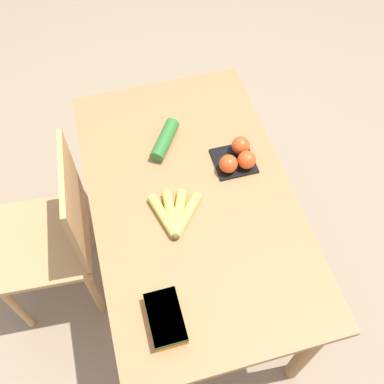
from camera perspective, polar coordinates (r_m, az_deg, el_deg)
name	(u,v)px	position (r m, az deg, el deg)	size (l,w,h in m)	color
ground_plane	(192,277)	(2.33, 0.00, -10.74)	(12.00, 12.00, 0.00)	gray
dining_table	(192,213)	(1.75, 0.00, -2.69)	(1.24, 0.74, 0.76)	#9E7044
chair	(56,236)	(1.97, -16.94, -5.32)	(0.45, 0.43, 0.91)	tan
banana_bunch	(175,215)	(1.59, -2.19, -2.90)	(0.20, 0.19, 0.03)	brown
tomato_pack	(238,157)	(1.72, 5.82, 4.43)	(0.15, 0.15, 0.08)	black
carrot_bag	(165,318)	(1.43, -3.40, -15.70)	(0.17, 0.10, 0.05)	orange
cucumber_near	(165,140)	(1.78, -3.48, 6.62)	(0.19, 0.15, 0.06)	#2D702D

